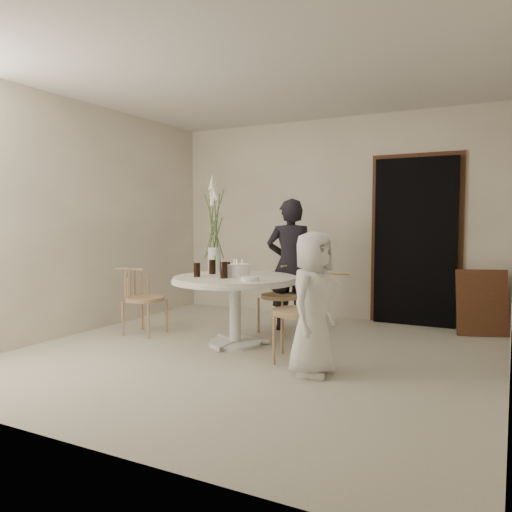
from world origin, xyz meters
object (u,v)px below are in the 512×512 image
at_px(girl, 290,265).
at_px(birthday_cake, 237,270).
at_px(table, 235,287).
at_px(chair_right, 312,303).
at_px(flower_vase, 214,229).
at_px(boy, 313,304).
at_px(chair_left, 137,291).
at_px(chair_far, 287,288).

xyz_separation_m(girl, birthday_cake, (-0.21, -0.94, 0.01)).
height_order(table, birthday_cake, birthday_cake).
height_order(chair_right, girl, girl).
bearing_deg(chair_right, flower_vase, -124.43).
bearing_deg(boy, flower_vase, 63.58).
height_order(table, chair_left, chair_left).
distance_m(chair_right, chair_left, 2.23).
relative_size(table, chair_right, 1.56).
height_order(boy, birthday_cake, boy).
height_order(girl, boy, girl).
relative_size(table, chair_far, 1.66).
relative_size(chair_far, chair_left, 1.04).
height_order(table, girl, girl).
distance_m(chair_left, boy, 2.44).
relative_size(girl, flower_vase, 1.41).
distance_m(table, birthday_cake, 0.18).
relative_size(chair_far, flower_vase, 0.72).
xyz_separation_m(chair_far, boy, (0.88, -1.44, 0.09)).
bearing_deg(chair_left, girl, -59.17).
height_order(table, chair_right, chair_right).
relative_size(chair_right, flower_vase, 0.76).
relative_size(birthday_cake, flower_vase, 0.24).
bearing_deg(chair_left, table, -90.46).
bearing_deg(chair_right, birthday_cake, -117.36).
relative_size(chair_far, birthday_cake, 2.94).
height_order(birthday_cake, flower_vase, flower_vase).
bearing_deg(girl, flower_vase, 25.04).
distance_m(table, boy, 1.25).
relative_size(chair_left, birthday_cake, 2.82).
bearing_deg(chair_far, chair_left, -132.22).
bearing_deg(chair_left, boy, -105.77).
bearing_deg(girl, table, 58.45).
height_order(chair_right, chair_left, chair_right).
xyz_separation_m(chair_far, birthday_cake, (-0.21, -0.84, 0.28)).
distance_m(table, chair_right, 0.97).
bearing_deg(boy, chair_right, 26.26).
bearing_deg(girl, chair_right, 103.29).
bearing_deg(table, girl, 76.85).
bearing_deg(chair_left, birthday_cake, -89.98).
bearing_deg(flower_vase, chair_left, -155.51).
bearing_deg(table, boy, -28.26).
distance_m(girl, flower_vase, 1.03).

